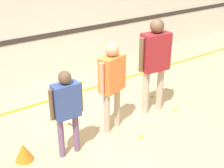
{
  "coord_description": "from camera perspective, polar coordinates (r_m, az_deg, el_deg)",
  "views": [
    {
      "loc": [
        -2.95,
        -3.96,
        3.12
      ],
      "look_at": [
        -0.19,
        -0.06,
        0.89
      ],
      "focal_mm": 50.0,
      "sensor_mm": 36.0,
      "label": 1
    }
  ],
  "objects": [
    {
      "name": "training_cone",
      "position": [
        5.09,
        -15.84,
        -11.86
      ],
      "size": [
        0.29,
        0.29,
        0.29
      ],
      "color": "orange",
      "rests_on": "ground_plane"
    },
    {
      "name": "tennis_ball_stray_right",
      "position": [
        6.81,
        7.32,
        -2.1
      ],
      "size": [
        0.07,
        0.07,
        0.07
      ],
      "primitive_type": "sphere",
      "color": "#CCE038",
      "rests_on": "ground_plane"
    },
    {
      "name": "ground_plane",
      "position": [
        5.84,
        1.17,
        -7.21
      ],
      "size": [
        16.0,
        16.0,
        0.0
      ],
      "primitive_type": "plane",
      "color": "tan"
    },
    {
      "name": "person_student_left",
      "position": [
        4.69,
        -8.31,
        -3.78
      ],
      "size": [
        0.54,
        0.23,
        1.42
      ],
      "rotation": [
        0.0,
        0.0,
        -0.03
      ],
      "color": "#6B4C70",
      "rests_on": "ground_plane"
    },
    {
      "name": "racket_spare_on_floor",
      "position": [
        6.57,
        -8.55,
        -3.47
      ],
      "size": [
        0.5,
        0.45,
        0.03
      ],
      "rotation": [
        0.0,
        0.0,
        3.82
      ],
      "color": "#28282D",
      "rests_on": "ground_plane"
    },
    {
      "name": "floor_stripe",
      "position": [
        7.0,
        -6.46,
        -1.55
      ],
      "size": [
        14.4,
        0.1,
        0.01
      ],
      "color": "orange",
      "rests_on": "ground_plane"
    },
    {
      "name": "tennis_ball_near_instructor",
      "position": [
        5.46,
        5.3,
        -9.51
      ],
      "size": [
        0.07,
        0.07,
        0.07
      ],
      "primitive_type": "sphere",
      "color": "#CCE038",
      "rests_on": "ground_plane"
    },
    {
      "name": "tennis_ball_by_spare_racket",
      "position": [
        6.61,
        -7.02,
        -3.0
      ],
      "size": [
        0.07,
        0.07,
        0.07
      ],
      "primitive_type": "sphere",
      "color": "#CCE038",
      "rests_on": "ground_plane"
    },
    {
      "name": "person_instructor",
      "position": [
        5.23,
        0.0,
        1.09
      ],
      "size": [
        0.59,
        0.36,
        1.61
      ],
      "rotation": [
        0.0,
        0.0,
        0.29
      ],
      "color": "tan",
      "rests_on": "ground_plane"
    },
    {
      "name": "racket_second_spare",
      "position": [
        5.96,
        -8.91,
        -6.76
      ],
      "size": [
        0.38,
        0.52,
        0.03
      ],
      "rotation": [
        0.0,
        0.0,
        5.04
      ],
      "color": "#C6D838",
      "rests_on": "ground_plane"
    },
    {
      "name": "wall_back",
      "position": [
        7.56,
        -11.9,
        12.92
      ],
      "size": [
        16.0,
        0.07,
        3.2
      ],
      "color": "beige",
      "rests_on": "ground_plane"
    },
    {
      "name": "tennis_ball_stray_left",
      "position": [
        6.39,
        11.55,
        -4.4
      ],
      "size": [
        0.07,
        0.07,
        0.07
      ],
      "primitive_type": "sphere",
      "color": "#CCE038",
      "rests_on": "ground_plane"
    },
    {
      "name": "person_student_right",
      "position": [
        5.83,
        7.86,
        4.99
      ],
      "size": [
        0.7,
        0.34,
        1.85
      ],
      "rotation": [
        0.0,
        0.0,
        -3.25
      ],
      "color": "tan",
      "rests_on": "ground_plane"
    }
  ]
}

